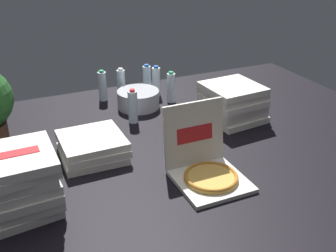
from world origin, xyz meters
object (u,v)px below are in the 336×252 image
at_px(water_bottle_1, 133,107).
at_px(water_bottle_3, 171,88).
at_px(pizza_stack_left_far, 233,102).
at_px(water_bottle_5, 147,80).
at_px(pizza_stack_center_near, 93,147).
at_px(water_bottle_4, 103,86).
at_px(pizza_stack_right_far, 16,182).
at_px(water_bottle_0, 156,81).
at_px(ice_bucket, 138,99).
at_px(open_pizza_box, 206,166).
at_px(water_bottle_2, 121,84).

relative_size(water_bottle_1, water_bottle_3, 1.00).
relative_size(pizza_stack_left_far, water_bottle_5, 1.68).
bearing_deg(pizza_stack_left_far, pizza_stack_center_near, -173.91).
relative_size(pizza_stack_left_far, water_bottle_1, 1.68).
bearing_deg(water_bottle_4, water_bottle_5, -0.64).
height_order(pizza_stack_right_far, water_bottle_5, pizza_stack_right_far).
xyz_separation_m(pizza_stack_left_far, water_bottle_4, (-0.70, 0.68, -0.01)).
bearing_deg(water_bottle_1, water_bottle_5, 58.59).
height_order(water_bottle_0, water_bottle_1, same).
bearing_deg(water_bottle_0, water_bottle_5, 128.91).
distance_m(pizza_stack_center_near, ice_bucket, 0.73).
distance_m(pizza_stack_left_far, water_bottle_5, 0.76).
relative_size(open_pizza_box, water_bottle_2, 1.70).
xyz_separation_m(pizza_stack_left_far, ice_bucket, (-0.50, 0.45, -0.06)).
xyz_separation_m(water_bottle_1, water_bottle_5, (0.28, 0.45, 0.00)).
bearing_deg(water_bottle_0, pizza_stack_center_near, -133.72).
bearing_deg(water_bottle_1, open_pizza_box, -81.69).
bearing_deg(water_bottle_1, water_bottle_3, 30.37).
height_order(water_bottle_3, water_bottle_5, same).
bearing_deg(water_bottle_3, pizza_stack_left_far, -60.88).
distance_m(water_bottle_1, water_bottle_3, 0.43).
distance_m(pizza_stack_right_far, water_bottle_1, 1.02).
xyz_separation_m(water_bottle_1, water_bottle_2, (0.07, 0.44, 0.00)).
xyz_separation_m(water_bottle_0, water_bottle_4, (-0.40, 0.07, 0.00)).
distance_m(water_bottle_1, water_bottle_4, 0.46).
xyz_separation_m(open_pizza_box, water_bottle_4, (-0.19, 1.23, 0.04)).
bearing_deg(water_bottle_0, ice_bucket, -141.61).
relative_size(water_bottle_2, water_bottle_4, 1.00).
relative_size(water_bottle_1, water_bottle_2, 1.00).
height_order(ice_bucket, water_bottle_4, water_bottle_4).
height_order(pizza_stack_left_far, water_bottle_3, pizza_stack_left_far).
xyz_separation_m(pizza_stack_center_near, water_bottle_2, (0.42, 0.77, 0.05)).
bearing_deg(open_pizza_box, pizza_stack_right_far, 172.01).
bearing_deg(pizza_stack_left_far, water_bottle_0, 115.74).
distance_m(water_bottle_3, water_bottle_4, 0.51).
xyz_separation_m(ice_bucket, water_bottle_2, (-0.05, 0.22, 0.05)).
xyz_separation_m(open_pizza_box, water_bottle_2, (-0.05, 1.22, 0.04)).
bearing_deg(open_pizza_box, water_bottle_2, 92.24).
bearing_deg(pizza_stack_right_far, pizza_stack_left_far, 16.90).
relative_size(pizza_stack_left_far, water_bottle_2, 1.68).
distance_m(water_bottle_3, water_bottle_5, 0.25).
distance_m(open_pizza_box, water_bottle_4, 1.25).
distance_m(pizza_stack_left_far, water_bottle_1, 0.66).
bearing_deg(pizza_stack_right_far, water_bottle_2, 52.13).
bearing_deg(ice_bucket, water_bottle_3, -0.75).
xyz_separation_m(pizza_stack_right_far, water_bottle_2, (0.85, 1.09, -0.03)).
distance_m(open_pizza_box, water_bottle_3, 1.03).
bearing_deg(water_bottle_4, pizza_stack_left_far, -44.29).
bearing_deg(water_bottle_0, pizza_stack_left_far, -64.26).
relative_size(pizza_stack_center_near, water_bottle_1, 1.55).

